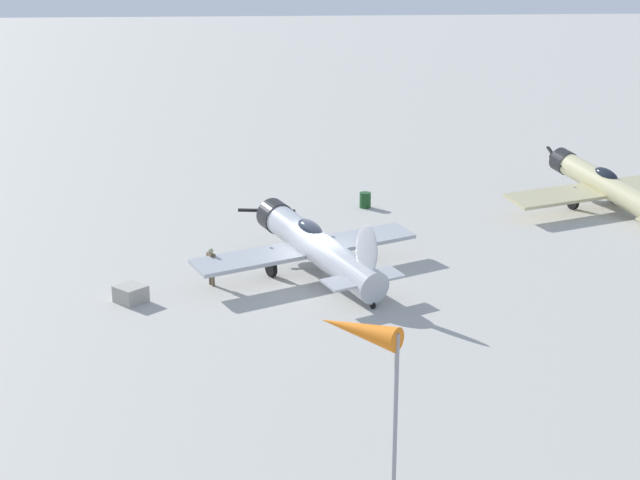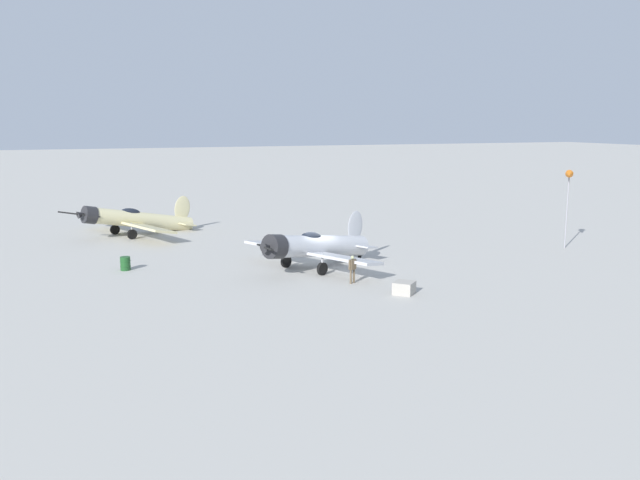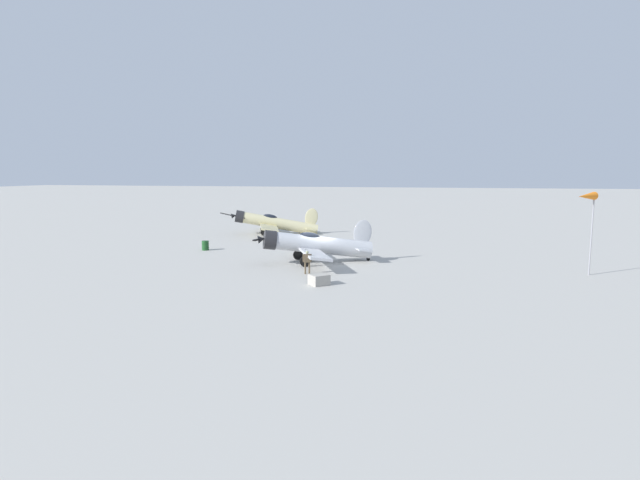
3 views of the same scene
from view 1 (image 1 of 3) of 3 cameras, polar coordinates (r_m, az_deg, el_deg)
The scene contains 7 objects.
ground_plane at distance 39.31m, azimuth 0.00°, elevation -2.51°, with size 400.00×400.00×0.00m, color #A8A59E.
airplane_foreground at distance 39.23m, azimuth -0.36°, elevation -0.33°, with size 10.33×8.80×3.42m.
airplane_mid_apron at distance 52.30m, azimuth 17.75°, elevation 3.11°, with size 12.12×11.00×3.32m.
ground_crew_mechanic at distance 38.62m, azimuth -6.84°, elevation -1.44°, with size 0.40×0.58×1.64m.
equipment_crate at distance 37.49m, azimuth -11.78°, elevation -3.33°, with size 1.51×1.51×0.68m.
fuel_drum at distance 50.80m, azimuth 2.85°, elevation 2.52°, with size 0.67×0.67×0.86m.
windsock_mast at distance 19.89m, azimuth 2.60°, elevation -6.28°, with size 1.85×1.75×5.79m.
Camera 1 is at (-4.16, -36.81, 13.16)m, focal length 51.04 mm.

